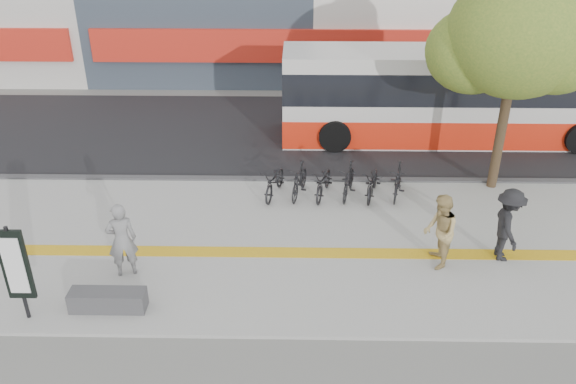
{
  "coord_description": "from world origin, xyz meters",
  "views": [
    {
      "loc": [
        1.38,
        -10.92,
        8.05
      ],
      "look_at": [
        1.15,
        2.0,
        1.24
      ],
      "focal_mm": 36.29,
      "sensor_mm": 36.0,
      "label": 1
    }
  ],
  "objects_px": {
    "bus": "(453,98)",
    "pedestrian_tan": "(440,232)",
    "bench": "(108,300)",
    "seated_woman": "(122,240)",
    "street_tree": "(516,36)",
    "pedestrian_dark": "(508,225)",
    "signboard": "(16,266)"
  },
  "relations": [
    {
      "from": "bus",
      "to": "signboard",
      "type": "bearing_deg",
      "value": -137.55
    },
    {
      "from": "signboard",
      "to": "seated_woman",
      "type": "bearing_deg",
      "value": 44.09
    },
    {
      "from": "street_tree",
      "to": "pedestrian_dark",
      "type": "bearing_deg",
      "value": -102.14
    },
    {
      "from": "bus",
      "to": "seated_woman",
      "type": "xyz_separation_m",
      "value": [
        -9.3,
        -8.42,
        -0.54
      ]
    },
    {
      "from": "signboard",
      "to": "bus",
      "type": "relative_size",
      "value": 0.19
    },
    {
      "from": "seated_woman",
      "to": "signboard",
      "type": "bearing_deg",
      "value": 24.17
    },
    {
      "from": "signboard",
      "to": "street_tree",
      "type": "height_order",
      "value": "street_tree"
    },
    {
      "from": "seated_woman",
      "to": "pedestrian_tan",
      "type": "distance_m",
      "value": 7.26
    },
    {
      "from": "signboard",
      "to": "pedestrian_dark",
      "type": "relative_size",
      "value": 1.2
    },
    {
      "from": "bench",
      "to": "pedestrian_dark",
      "type": "relative_size",
      "value": 0.87
    },
    {
      "from": "seated_woman",
      "to": "bench",
      "type": "bearing_deg",
      "value": 68.41
    },
    {
      "from": "bench",
      "to": "street_tree",
      "type": "bearing_deg",
      "value": 31.62
    },
    {
      "from": "street_tree",
      "to": "bus",
      "type": "height_order",
      "value": "street_tree"
    },
    {
      "from": "street_tree",
      "to": "signboard",
      "type": "bearing_deg",
      "value": -150.93
    },
    {
      "from": "bench",
      "to": "seated_woman",
      "type": "relative_size",
      "value": 0.88
    },
    {
      "from": "pedestrian_tan",
      "to": "pedestrian_dark",
      "type": "height_order",
      "value": "pedestrian_dark"
    },
    {
      "from": "street_tree",
      "to": "bus",
      "type": "bearing_deg",
      "value": 96.85
    },
    {
      "from": "bench",
      "to": "pedestrian_dark",
      "type": "bearing_deg",
      "value": 13.12
    },
    {
      "from": "seated_woman",
      "to": "pedestrian_dark",
      "type": "distance_m",
      "value": 8.93
    },
    {
      "from": "pedestrian_dark",
      "to": "street_tree",
      "type": "bearing_deg",
      "value": -9.64
    },
    {
      "from": "street_tree",
      "to": "pedestrian_dark",
      "type": "height_order",
      "value": "street_tree"
    },
    {
      "from": "bench",
      "to": "pedestrian_tan",
      "type": "relative_size",
      "value": 0.88
    },
    {
      "from": "street_tree",
      "to": "pedestrian_tan",
      "type": "distance_m",
      "value": 6.06
    },
    {
      "from": "bus",
      "to": "pedestrian_tan",
      "type": "bearing_deg",
      "value": -104.54
    },
    {
      "from": "seated_woman",
      "to": "bus",
      "type": "bearing_deg",
      "value": -157.77
    },
    {
      "from": "bus",
      "to": "bench",
      "type": "bearing_deg",
      "value": -133.91
    },
    {
      "from": "signboard",
      "to": "seated_woman",
      "type": "relative_size",
      "value": 1.2
    },
    {
      "from": "pedestrian_dark",
      "to": "bus",
      "type": "bearing_deg",
      "value": -0.54
    },
    {
      "from": "bench",
      "to": "street_tree",
      "type": "distance_m",
      "value": 12.23
    },
    {
      "from": "signboard",
      "to": "pedestrian_dark",
      "type": "height_order",
      "value": "signboard"
    },
    {
      "from": "pedestrian_tan",
      "to": "seated_woman",
      "type": "bearing_deg",
      "value": -84.85
    },
    {
      "from": "signboard",
      "to": "street_tree",
      "type": "relative_size",
      "value": 0.35
    }
  ]
}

